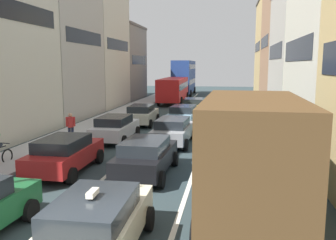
% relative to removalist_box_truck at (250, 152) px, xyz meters
% --- Properties ---
extents(sidewalk_left, '(2.60, 64.00, 0.14)m').
position_rel_removalist_box_truck_xyz_m(sidewalk_left, '(-10.40, 15.88, -1.90)').
color(sidewalk_left, '#B3B3B3').
rests_on(sidewalk_left, ground).
extents(lane_stripe_left, '(0.16, 60.00, 0.01)m').
position_rel_removalist_box_truck_xyz_m(lane_stripe_left, '(-5.40, 15.88, -1.97)').
color(lane_stripe_left, silver).
rests_on(lane_stripe_left, ground).
extents(lane_stripe_right, '(0.16, 60.00, 0.01)m').
position_rel_removalist_box_truck_xyz_m(lane_stripe_right, '(-2.00, 15.88, -1.97)').
color(lane_stripe_right, silver).
rests_on(lane_stripe_right, ground).
extents(building_row_left, '(7.20, 43.90, 13.72)m').
position_rel_removalist_box_truck_xyz_m(building_row_left, '(-15.69, 16.47, 4.27)').
color(building_row_left, '#936B5B').
rests_on(building_row_left, ground).
extents(building_row_right, '(7.20, 43.90, 12.41)m').
position_rel_removalist_box_truck_xyz_m(building_row_right, '(6.20, 19.53, 3.46)').
color(building_row_right, tan).
rests_on(building_row_right, ground).
extents(removalist_box_truck, '(2.86, 7.76, 3.58)m').
position_rel_removalist_box_truck_xyz_m(removalist_box_truck, '(0.00, 0.00, 0.00)').
color(removalist_box_truck, navy).
rests_on(removalist_box_truck, ground).
extents(taxi_centre_lane_front, '(2.15, 4.34, 1.66)m').
position_rel_removalist_box_truck_xyz_m(taxi_centre_lane_front, '(-3.56, -2.72, -1.18)').
color(taxi_centre_lane_front, beige).
rests_on(taxi_centre_lane_front, ground).
extents(sedan_centre_lane_second, '(2.14, 4.34, 1.49)m').
position_rel_removalist_box_truck_xyz_m(sedan_centre_lane_second, '(-3.85, 3.54, -1.18)').
color(sedan_centre_lane_second, black).
rests_on(sedan_centre_lane_second, ground).
extents(wagon_left_lane_second, '(2.08, 4.31, 1.49)m').
position_rel_removalist_box_truck_xyz_m(wagon_left_lane_second, '(-7.25, 3.38, -1.18)').
color(wagon_left_lane_second, '#A51E1E').
rests_on(wagon_left_lane_second, ground).
extents(hatchback_centre_lane_third, '(2.18, 4.36, 1.49)m').
position_rel_removalist_box_truck_xyz_m(hatchback_centre_lane_third, '(-3.65, 9.32, -1.18)').
color(hatchback_centre_lane_third, gray).
rests_on(hatchback_centre_lane_third, ground).
extents(sedan_left_lane_third, '(2.07, 4.30, 1.49)m').
position_rel_removalist_box_truck_xyz_m(sedan_left_lane_third, '(-7.13, 9.64, -1.18)').
color(sedan_left_lane_third, silver).
rests_on(sedan_left_lane_third, ground).
extents(coupe_centre_lane_fourth, '(2.29, 4.41, 1.49)m').
position_rel_removalist_box_truck_xyz_m(coupe_centre_lane_fourth, '(-3.87, 15.72, -1.18)').
color(coupe_centre_lane_fourth, '#759EB7').
rests_on(coupe_centre_lane_fourth, ground).
extents(sedan_left_lane_fourth, '(2.14, 4.34, 1.49)m').
position_rel_removalist_box_truck_xyz_m(sedan_left_lane_fourth, '(-6.98, 15.49, -1.18)').
color(sedan_left_lane_fourth, beige).
rests_on(sedan_left_lane_fourth, ground).
extents(sedan_centre_lane_fifth, '(2.27, 4.40, 1.49)m').
position_rel_removalist_box_truck_xyz_m(sedan_centre_lane_fifth, '(-3.70, 21.60, -1.18)').
color(sedan_centre_lane_fifth, '#B29319').
rests_on(sedan_centre_lane_fifth, ground).
extents(sedan_right_lane_behind_truck, '(2.23, 4.38, 1.49)m').
position_rel_removalist_box_truck_xyz_m(sedan_right_lane_behind_truck, '(-0.46, 6.95, -1.18)').
color(sedan_right_lane_behind_truck, '#194C8C').
rests_on(sedan_right_lane_behind_truck, ground).
extents(wagon_right_lane_far, '(2.25, 4.39, 1.49)m').
position_rel_removalist_box_truck_xyz_m(wagon_right_lane_far, '(-0.25, 12.69, -1.18)').
color(wagon_right_lane_far, '#19592D').
rests_on(wagon_right_lane_far, ground).
extents(bus_mid_queue_primary, '(2.98, 10.55, 2.90)m').
position_rel_removalist_box_truck_xyz_m(bus_mid_queue_primary, '(-7.07, 31.51, -0.21)').
color(bus_mid_queue_primary, '#B21919').
rests_on(bus_mid_queue_primary, ground).
extents(bus_far_queue_secondary, '(2.91, 10.54, 5.06)m').
position_rel_removalist_box_truck_xyz_m(bus_far_queue_secondary, '(-7.21, 42.70, 0.86)').
color(bus_far_queue_secondary, navy).
rests_on(bus_far_queue_secondary, ground).
extents(pedestrian_far_sidewalk, '(0.51, 0.34, 1.66)m').
position_rel_removalist_box_truck_xyz_m(pedestrian_far_sidewalk, '(-9.69, 9.20, -1.03)').
color(pedestrian_far_sidewalk, '#262D47').
rests_on(pedestrian_far_sidewalk, ground).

